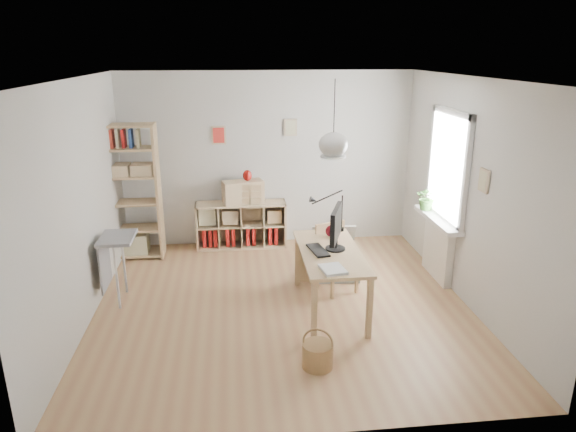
{
  "coord_description": "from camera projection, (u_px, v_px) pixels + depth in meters",
  "views": [
    {
      "loc": [
        -0.55,
        -5.63,
        2.99
      ],
      "look_at": [
        0.1,
        0.3,
        1.05
      ],
      "focal_mm": 32.0,
      "sensor_mm": 36.0,
      "label": 1
    }
  ],
  "objects": [
    {
      "name": "tall_bookshelf",
      "position": [
        131.0,
        187.0,
        7.46
      ],
      "size": [
        0.8,
        0.38,
        2.0
      ],
      "color": "tan",
      "rests_on": "ground"
    },
    {
      "name": "monitor",
      "position": [
        336.0,
        226.0,
        5.95
      ],
      "size": [
        0.25,
        0.57,
        0.51
      ],
      "rotation": [
        0.0,
        0.0,
        -0.34
      ],
      "color": "black",
      "rests_on": "desk"
    },
    {
      "name": "potted_plant",
      "position": [
        428.0,
        198.0,
        7.1
      ],
      "size": [
        0.38,
        0.36,
        0.35
      ],
      "primitive_type": "imported",
      "rotation": [
        0.0,
        0.0,
        -0.3
      ],
      "color": "#326224",
      "rests_on": "windowsill"
    },
    {
      "name": "desk",
      "position": [
        330.0,
        258.0,
        6.02
      ],
      "size": [
        0.7,
        1.5,
        0.75
      ],
      "color": "tan",
      "rests_on": "ground"
    },
    {
      "name": "storage_chest",
      "position": [
        336.0,
        261.0,
        7.06
      ],
      "size": [
        0.66,
        0.74,
        0.65
      ],
      "rotation": [
        0.0,
        0.0,
        -0.07
      ],
      "color": "silver",
      "rests_on": "ground"
    },
    {
      "name": "paper_tray",
      "position": [
        333.0,
        269.0,
        5.45
      ],
      "size": [
        0.29,
        0.33,
        0.03
      ],
      "primitive_type": "cube",
      "rotation": [
        0.0,
        0.0,
        0.17
      ],
      "color": "white",
      "rests_on": "desk"
    },
    {
      "name": "windowsill",
      "position": [
        437.0,
        220.0,
        6.84
      ],
      "size": [
        0.22,
        1.2,
        0.06
      ],
      "primitive_type": "cube",
      "color": "white",
      "rests_on": "radiator"
    },
    {
      "name": "side_table",
      "position": [
        113.0,
        251.0,
        6.22
      ],
      "size": [
        0.4,
        0.55,
        0.85
      ],
      "color": "gray",
      "rests_on": "ground"
    },
    {
      "name": "ground",
      "position": [
        283.0,
        305.0,
        6.31
      ],
      "size": [
        4.5,
        4.5,
        0.0
      ],
      "primitive_type": "plane",
      "color": "tan",
      "rests_on": "ground"
    },
    {
      "name": "radiator",
      "position": [
        438.0,
        249.0,
        6.98
      ],
      "size": [
        0.1,
        0.8,
        0.8
      ],
      "primitive_type": "cube",
      "color": "white",
      "rests_on": "ground"
    },
    {
      "name": "chair",
      "position": [
        335.0,
        253.0,
        6.59
      ],
      "size": [
        0.55,
        0.55,
        0.88
      ],
      "rotation": [
        0.0,
        0.0,
        0.37
      ],
      "color": "gray",
      "rests_on": "ground"
    },
    {
      "name": "window_unit",
      "position": [
        449.0,
        167.0,
        6.63
      ],
      "size": [
        0.07,
        1.16,
        1.46
      ],
      "color": "white",
      "rests_on": "ground"
    },
    {
      "name": "wicker_basket",
      "position": [
        318.0,
        354.0,
        5.04
      ],
      "size": [
        0.31,
        0.31,
        0.42
      ],
      "rotation": [
        0.0,
        0.0,
        -0.37
      ],
      "color": "olive",
      "rests_on": "ground"
    },
    {
      "name": "red_vase",
      "position": [
        247.0,
        176.0,
        7.84
      ],
      "size": [
        0.14,
        0.14,
        0.17
      ],
      "primitive_type": "ellipsoid",
      "color": "maroon",
      "rests_on": "drawer_chest"
    },
    {
      "name": "task_lamp",
      "position": [
        325.0,
        207.0,
        6.46
      ],
      "size": [
        0.48,
        0.18,
        0.51
      ],
      "color": "black",
      "rests_on": "desk"
    },
    {
      "name": "keyboard",
      "position": [
        318.0,
        250.0,
        5.98
      ],
      "size": [
        0.23,
        0.44,
        0.02
      ],
      "primitive_type": "cube",
      "rotation": [
        0.0,
        0.0,
        0.18
      ],
      "color": "black",
      "rests_on": "desk"
    },
    {
      "name": "room_shell",
      "position": [
        333.0,
        145.0,
        5.6
      ],
      "size": [
        4.5,
        4.5,
        4.5
      ],
      "color": "silver",
      "rests_on": "ground"
    },
    {
      "name": "cube_shelf",
      "position": [
        240.0,
        228.0,
        8.13
      ],
      "size": [
        1.4,
        0.38,
        0.72
      ],
      "color": "tan",
      "rests_on": "ground"
    },
    {
      "name": "drawer_chest",
      "position": [
        243.0,
        192.0,
        7.92
      ],
      "size": [
        0.66,
        0.41,
        0.35
      ],
      "primitive_type": "cube",
      "rotation": [
        0.0,
        0.0,
        0.23
      ],
      "color": "tan",
      "rests_on": "cube_shelf"
    },
    {
      "name": "yarn_ball",
      "position": [
        332.0,
        231.0,
        6.42
      ],
      "size": [
        0.15,
        0.15,
        0.15
      ],
      "primitive_type": "sphere",
      "color": "#43090F",
      "rests_on": "desk"
    }
  ]
}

